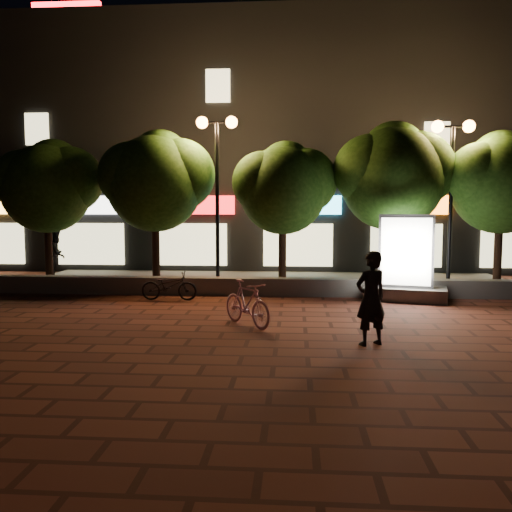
# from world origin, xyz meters

# --- Properties ---
(ground) EXTENTS (80.00, 80.00, 0.00)m
(ground) POSITION_xyz_m (0.00, 0.00, 0.00)
(ground) COLOR #5A271C
(ground) RESTS_ON ground
(retaining_wall) EXTENTS (16.00, 0.45, 0.50)m
(retaining_wall) POSITION_xyz_m (0.00, 4.00, 0.25)
(retaining_wall) COLOR slate
(retaining_wall) RESTS_ON ground
(sidewalk) EXTENTS (16.00, 5.00, 0.08)m
(sidewalk) POSITION_xyz_m (0.00, 6.50, 0.04)
(sidewalk) COLOR slate
(sidewalk) RESTS_ON ground
(building_block) EXTENTS (28.00, 8.12, 11.30)m
(building_block) POSITION_xyz_m (-0.01, 12.99, 5.00)
(building_block) COLOR black
(building_block) RESTS_ON ground
(tree_far_left) EXTENTS (3.36, 2.80, 4.63)m
(tree_far_left) POSITION_xyz_m (-6.95, 5.46, 3.29)
(tree_far_left) COLOR black
(tree_far_left) RESTS_ON sidewalk
(tree_left) EXTENTS (3.60, 3.00, 4.89)m
(tree_left) POSITION_xyz_m (-3.45, 5.46, 3.44)
(tree_left) COLOR black
(tree_left) RESTS_ON sidewalk
(tree_mid) EXTENTS (3.24, 2.70, 4.50)m
(tree_mid) POSITION_xyz_m (0.55, 5.46, 3.22)
(tree_mid) COLOR black
(tree_mid) RESTS_ON sidewalk
(tree_right) EXTENTS (3.72, 3.10, 5.07)m
(tree_right) POSITION_xyz_m (3.86, 5.46, 3.57)
(tree_right) COLOR black
(tree_right) RESTS_ON sidewalk
(tree_far_right) EXTENTS (3.48, 2.90, 4.76)m
(tree_far_right) POSITION_xyz_m (7.05, 5.46, 3.37)
(tree_far_right) COLOR black
(tree_far_right) RESTS_ON sidewalk
(street_lamp_left) EXTENTS (1.26, 0.36, 5.18)m
(street_lamp_left) POSITION_xyz_m (-1.50, 5.20, 4.03)
(street_lamp_left) COLOR black
(street_lamp_left) RESTS_ON sidewalk
(street_lamp_right) EXTENTS (1.26, 0.36, 4.98)m
(street_lamp_right) POSITION_xyz_m (5.50, 5.20, 3.89)
(street_lamp_right) COLOR black
(street_lamp_right) RESTS_ON sidewalk
(ad_kiosk) EXTENTS (2.34, 1.55, 2.33)m
(ad_kiosk) POSITION_xyz_m (3.89, 3.50, 0.94)
(ad_kiosk) COLOR slate
(ad_kiosk) RESTS_ON ground
(scooter_pink) EXTENTS (1.39, 1.54, 0.97)m
(scooter_pink) POSITION_xyz_m (-0.13, 0.07, 0.49)
(scooter_pink) COLOR pink
(scooter_pink) RESTS_ON ground
(rider) EXTENTS (0.75, 0.66, 1.73)m
(rider) POSITION_xyz_m (2.27, -1.34, 0.87)
(rider) COLOR black
(rider) RESTS_ON ground
(scooter_parked) EXTENTS (1.52, 0.54, 0.80)m
(scooter_parked) POSITION_xyz_m (-2.51, 3.00, 0.40)
(scooter_parked) COLOR black
(scooter_parked) RESTS_ON ground
(pedestrian) EXTENTS (0.74, 0.90, 1.71)m
(pedestrian) POSITION_xyz_m (-7.13, 6.19, 0.94)
(pedestrian) COLOR black
(pedestrian) RESTS_ON sidewalk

